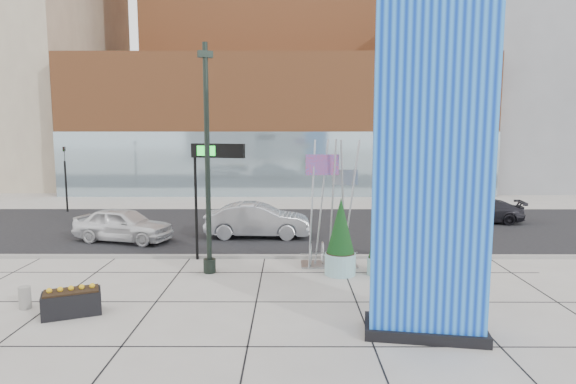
{
  "coord_description": "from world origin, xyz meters",
  "views": [
    {
      "loc": [
        1.99,
        -14.83,
        5.1
      ],
      "look_at": [
        1.94,
        2.0,
        2.94
      ],
      "focal_mm": 30.0,
      "sensor_mm": 36.0,
      "label": 1
    }
  ],
  "objects_px": {
    "public_art_sculpture": "(330,233)",
    "car_silver_mid": "(258,221)",
    "overhead_street_sign": "(215,160)",
    "blue_pylon": "(431,145)",
    "concrete_bollard": "(25,298)",
    "car_white_west": "(123,225)",
    "lamp_post": "(208,182)"
  },
  "relations": [
    {
      "from": "overhead_street_sign",
      "to": "blue_pylon",
      "type": "bearing_deg",
      "value": -32.22
    },
    {
      "from": "public_art_sculpture",
      "to": "concrete_bollard",
      "type": "distance_m",
      "value": 10.24
    },
    {
      "from": "public_art_sculpture",
      "to": "car_white_west",
      "type": "xyz_separation_m",
      "value": [
        -9.18,
        3.9,
        -0.48
      ]
    },
    {
      "from": "public_art_sculpture",
      "to": "overhead_street_sign",
      "type": "distance_m",
      "value": 5.23
    },
    {
      "from": "car_white_west",
      "to": "blue_pylon",
      "type": "bearing_deg",
      "value": -118.17
    },
    {
      "from": "blue_pylon",
      "to": "public_art_sculpture",
      "type": "height_order",
      "value": "blue_pylon"
    },
    {
      "from": "blue_pylon",
      "to": "concrete_bollard",
      "type": "height_order",
      "value": "blue_pylon"
    },
    {
      "from": "overhead_street_sign",
      "to": "car_silver_mid",
      "type": "bearing_deg",
      "value": 87.34
    },
    {
      "from": "car_white_west",
      "to": "lamp_post",
      "type": "bearing_deg",
      "value": -121.13
    },
    {
      "from": "public_art_sculpture",
      "to": "blue_pylon",
      "type": "bearing_deg",
      "value": -74.21
    },
    {
      "from": "concrete_bollard",
      "to": "car_white_west",
      "type": "relative_size",
      "value": 0.14
    },
    {
      "from": "car_white_west",
      "to": "concrete_bollard",
      "type": "bearing_deg",
      "value": -165.17
    },
    {
      "from": "public_art_sculpture",
      "to": "car_silver_mid",
      "type": "relative_size",
      "value": 0.97
    },
    {
      "from": "concrete_bollard",
      "to": "overhead_street_sign",
      "type": "xyz_separation_m",
      "value": [
        4.72,
        5.34,
        3.62
      ]
    },
    {
      "from": "overhead_street_sign",
      "to": "public_art_sculpture",
      "type": "bearing_deg",
      "value": 6.0
    },
    {
      "from": "concrete_bollard",
      "to": "overhead_street_sign",
      "type": "bearing_deg",
      "value": 48.51
    },
    {
      "from": "lamp_post",
      "to": "car_silver_mid",
      "type": "height_order",
      "value": "lamp_post"
    },
    {
      "from": "concrete_bollard",
      "to": "car_white_west",
      "type": "distance_m",
      "value": 8.45
    },
    {
      "from": "lamp_post",
      "to": "car_white_west",
      "type": "height_order",
      "value": "lamp_post"
    },
    {
      "from": "public_art_sculpture",
      "to": "concrete_bollard",
      "type": "relative_size",
      "value": 7.37
    },
    {
      "from": "public_art_sculpture",
      "to": "car_white_west",
      "type": "height_order",
      "value": "public_art_sculpture"
    },
    {
      "from": "car_silver_mid",
      "to": "overhead_street_sign",
      "type": "bearing_deg",
      "value": 162.27
    },
    {
      "from": "blue_pylon",
      "to": "public_art_sculpture",
      "type": "distance_m",
      "value": 7.44
    },
    {
      "from": "blue_pylon",
      "to": "car_white_west",
      "type": "xyz_separation_m",
      "value": [
        -11.04,
        10.19,
        -3.98
      ]
    },
    {
      "from": "car_white_west",
      "to": "car_silver_mid",
      "type": "distance_m",
      "value": 6.2
    },
    {
      "from": "blue_pylon",
      "to": "car_silver_mid",
      "type": "xyz_separation_m",
      "value": [
        -4.91,
        11.07,
        -3.94
      ]
    },
    {
      "from": "blue_pylon",
      "to": "public_art_sculpture",
      "type": "relative_size",
      "value": 2.06
    },
    {
      "from": "blue_pylon",
      "to": "car_silver_mid",
      "type": "bearing_deg",
      "value": 122.98
    },
    {
      "from": "car_white_west",
      "to": "car_silver_mid",
      "type": "bearing_deg",
      "value": -67.26
    },
    {
      "from": "public_art_sculpture",
      "to": "overhead_street_sign",
      "type": "xyz_separation_m",
      "value": [
        -4.41,
        0.8,
        2.69
      ]
    },
    {
      "from": "lamp_post",
      "to": "public_art_sculpture",
      "type": "relative_size",
      "value": 1.69
    },
    {
      "from": "blue_pylon",
      "to": "concrete_bollard",
      "type": "xyz_separation_m",
      "value": [
        -11.0,
        1.75,
        -4.43
      ]
    }
  ]
}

